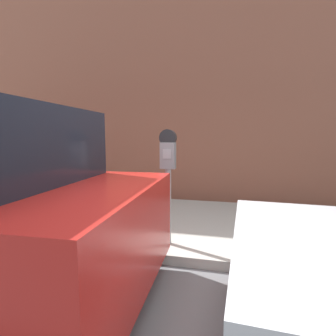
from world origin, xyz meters
TOP-DOWN VIEW (x-y plane):
  - ground_plane at (0.00, 0.00)m, footprint 60.00×60.00m
  - sidewalk at (0.00, 2.20)m, footprint 24.00×2.80m
  - building_facade at (0.00, 4.14)m, footprint 24.00×0.30m
  - parking_meter at (-0.28, 1.15)m, footprint 0.21×0.13m

SIDE VIEW (x-z plane):
  - ground_plane at x=0.00m, z-range 0.00..0.00m
  - sidewalk at x=0.00m, z-range 0.00..0.12m
  - parking_meter at x=-0.28m, z-range 0.37..1.87m
  - building_facade at x=0.00m, z-range 0.00..6.00m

